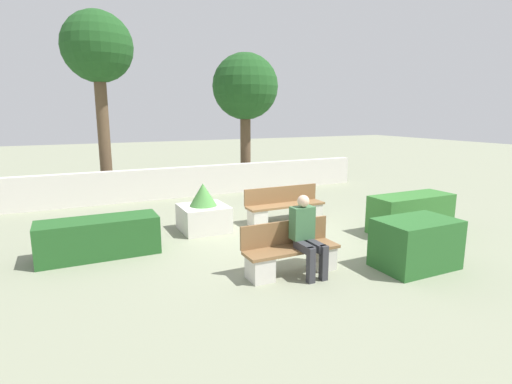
% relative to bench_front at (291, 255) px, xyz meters
% --- Properties ---
extents(ground_plane, '(60.00, 60.00, 0.00)m').
position_rel_bench_front_xyz_m(ground_plane, '(0.73, 1.88, -0.31)').
color(ground_plane, gray).
extents(perimeter_wall, '(11.36, 0.30, 0.95)m').
position_rel_bench_front_xyz_m(perimeter_wall, '(0.73, 6.77, 0.16)').
color(perimeter_wall, beige).
rests_on(perimeter_wall, ground_plane).
extents(bench_front, '(1.64, 0.48, 0.84)m').
position_rel_bench_front_xyz_m(bench_front, '(0.00, 0.00, 0.00)').
color(bench_front, brown).
rests_on(bench_front, ground_plane).
extents(bench_left_side, '(1.99, 0.48, 0.84)m').
position_rel_bench_front_xyz_m(bench_left_side, '(1.50, 2.82, 0.02)').
color(bench_left_side, brown).
rests_on(bench_left_side, ground_plane).
extents(person_seated_man, '(0.38, 0.64, 1.31)m').
position_rel_bench_front_xyz_m(person_seated_man, '(0.20, -0.14, 0.40)').
color(person_seated_man, '#333338').
rests_on(person_seated_man, ground_plane).
extents(hedge_block_near_left, '(1.93, 0.75, 0.83)m').
position_rel_bench_front_xyz_m(hedge_block_near_left, '(3.62, 0.88, 0.10)').
color(hedge_block_near_left, '#33702D').
rests_on(hedge_block_near_left, ground_plane).
extents(hedge_block_near_right, '(1.35, 0.88, 0.85)m').
position_rel_bench_front_xyz_m(hedge_block_near_right, '(2.05, -0.71, 0.11)').
color(hedge_block_near_right, '#286028').
rests_on(hedge_block_near_right, ground_plane).
extents(hedge_block_mid_left, '(2.13, 0.74, 0.71)m').
position_rel_bench_front_xyz_m(hedge_block_mid_left, '(-2.79, 2.23, 0.04)').
color(hedge_block_mid_left, '#235623').
rests_on(hedge_block_mid_left, ground_plane).
extents(planter_corner_left, '(1.02, 1.02, 1.08)m').
position_rel_bench_front_xyz_m(planter_corner_left, '(-0.52, 2.97, 0.10)').
color(planter_corner_left, beige).
rests_on(planter_corner_left, ground_plane).
extents(tree_leftmost, '(2.08, 2.08, 5.58)m').
position_rel_bench_front_xyz_m(tree_leftmost, '(-2.09, 7.84, 4.09)').
color(tree_leftmost, brown).
rests_on(tree_leftmost, ground_plane).
extents(tree_center_left, '(2.34, 2.34, 4.71)m').
position_rel_bench_front_xyz_m(tree_center_left, '(2.77, 7.98, 3.16)').
color(tree_center_left, brown).
rests_on(tree_center_left, ground_plane).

